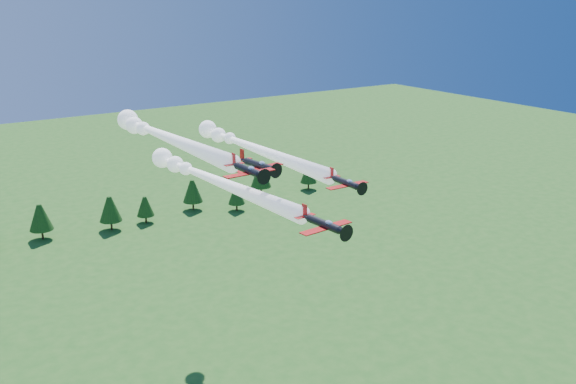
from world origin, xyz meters
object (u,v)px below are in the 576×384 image
plane_slot (258,165)px  plane_left (162,135)px  plane_lead (212,179)px  plane_right (250,146)px

plane_slot → plane_left: bearing=108.0°
plane_lead → plane_right: 15.73m
plane_left → plane_slot: size_ratio=5.38×
plane_lead → plane_left: size_ratio=1.07×
plane_lead → plane_left: 10.81m
plane_lead → plane_right: size_ratio=0.99×
plane_left → plane_slot: bearing=-66.8°
plane_right → plane_slot: bearing=-117.5°
plane_lead → plane_slot: 13.66m
plane_left → plane_lead: bearing=-36.2°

